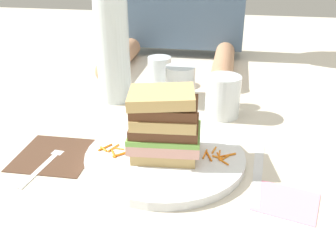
{
  "coord_description": "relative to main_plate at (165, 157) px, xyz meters",
  "views": [
    {
      "loc": [
        0.1,
        -0.58,
        0.36
      ],
      "look_at": [
        -0.01,
        0.03,
        0.06
      ],
      "focal_mm": 40.67,
      "sensor_mm": 36.0,
      "label": 1
    }
  ],
  "objects": [
    {
      "name": "napkin_pink",
      "position": [
        0.2,
        -0.09,
        -0.01
      ],
      "size": [
        0.11,
        0.1,
        0.0
      ],
      "primitive_type": "cube",
      "rotation": [
        0.0,
        0.0,
        -0.25
      ],
      "color": "pink",
      "rests_on": "ground_plane"
    },
    {
      "name": "carrot_shred_6",
      "position": [
        0.09,
        0.0,
        0.01
      ],
      "size": [
        0.02,
        0.01,
        0.0
      ],
      "primitive_type": "cylinder",
      "rotation": [
        0.0,
        1.57,
        5.94
      ],
      "color": "orange",
      "rests_on": "main_plate"
    },
    {
      "name": "empty_tumbler_0",
      "position": [
        -0.09,
        0.39,
        0.03
      ],
      "size": [
        0.06,
        0.06,
        0.08
      ],
      "primitive_type": "cylinder",
      "color": "silver",
      "rests_on": "ground_plane"
    },
    {
      "name": "carrot_shred_8",
      "position": [
        0.09,
        0.02,
        0.01
      ],
      "size": [
        0.01,
        0.02,
        0.0
      ],
      "primitive_type": "cylinder",
      "rotation": [
        0.0,
        1.57,
        4.49
      ],
      "color": "orange",
      "rests_on": "main_plate"
    },
    {
      "name": "ground_plane",
      "position": [
        0.01,
        -0.0,
        -0.01
      ],
      "size": [
        3.0,
        3.0,
        0.0
      ],
      "primitive_type": "plane",
      "color": "beige"
    },
    {
      "name": "carrot_shred_2",
      "position": [
        -0.09,
        -0.02,
        0.01
      ],
      "size": [
        0.02,
        0.02,
        0.0
      ],
      "primitive_type": "cylinder",
      "rotation": [
        0.0,
        1.57,
        2.06
      ],
      "color": "orange",
      "rests_on": "main_plate"
    },
    {
      "name": "carrot_shred_1",
      "position": [
        -0.09,
        -0.0,
        0.01
      ],
      "size": [
        0.02,
        0.0,
        0.0
      ],
      "primitive_type": "cylinder",
      "rotation": [
        0.0,
        1.57,
        6.24
      ],
      "color": "orange",
      "rests_on": "main_plate"
    },
    {
      "name": "empty_tumbler_1",
      "position": [
        -0.02,
        0.31,
        0.03
      ],
      "size": [
        0.07,
        0.07,
        0.08
      ],
      "primitive_type": "cylinder",
      "color": "silver",
      "rests_on": "ground_plane"
    },
    {
      "name": "juice_glass",
      "position": [
        0.09,
        0.22,
        0.03
      ],
      "size": [
        0.08,
        0.08,
        0.09
      ],
      "color": "white",
      "rests_on": "ground_plane"
    },
    {
      "name": "carrot_shred_11",
      "position": [
        0.1,
        0.01,
        0.01
      ],
      "size": [
        0.02,
        0.01,
        0.0
      ],
      "primitive_type": "cylinder",
      "rotation": [
        0.0,
        1.57,
        0.5
      ],
      "color": "orange",
      "rests_on": "main_plate"
    },
    {
      "name": "carrot_shred_4",
      "position": [
        -0.11,
        0.0,
        0.01
      ],
      "size": [
        0.02,
        0.03,
        0.0
      ],
      "primitive_type": "cylinder",
      "rotation": [
        0.0,
        1.57,
        1.01
      ],
      "color": "orange",
      "rests_on": "main_plate"
    },
    {
      "name": "carrot_shred_14",
      "position": [
        0.11,
        0.01,
        0.01
      ],
      "size": [
        0.02,
        0.01,
        0.0
      ],
      "primitive_type": "cylinder",
      "rotation": [
        0.0,
        1.57,
        0.56
      ],
      "color": "orange",
      "rests_on": "main_plate"
    },
    {
      "name": "water_bottle",
      "position": [
        -0.17,
        0.27,
        0.13
      ],
      "size": [
        0.08,
        0.08,
        0.31
      ],
      "color": "silver",
      "rests_on": "ground_plane"
    },
    {
      "name": "carrot_shred_15",
      "position": [
        0.1,
        -0.01,
        0.01
      ],
      "size": [
        0.02,
        0.02,
        0.0
      ],
      "primitive_type": "cylinder",
      "rotation": [
        0.0,
        1.57,
        2.38
      ],
      "color": "orange",
      "rests_on": "main_plate"
    },
    {
      "name": "carrot_shred_5",
      "position": [
        -0.08,
        -0.02,
        0.01
      ],
      "size": [
        0.02,
        0.02,
        0.0
      ],
      "primitive_type": "cylinder",
      "rotation": [
        0.0,
        1.57,
        3.89
      ],
      "color": "orange",
      "rests_on": "main_plate"
    },
    {
      "name": "sandwich",
      "position": [
        -0.0,
        -0.0,
        0.07
      ],
      "size": [
        0.13,
        0.11,
        0.12
      ],
      "color": "tan",
      "rests_on": "main_plate"
    },
    {
      "name": "carrot_shred_12",
      "position": [
        0.07,
        0.01,
        0.01
      ],
      "size": [
        0.01,
        0.03,
        0.0
      ],
      "primitive_type": "cylinder",
      "rotation": [
        0.0,
        1.57,
        4.58
      ],
      "color": "orange",
      "rests_on": "main_plate"
    },
    {
      "name": "main_plate",
      "position": [
        0.0,
        0.0,
        0.0
      ],
      "size": [
        0.29,
        0.29,
        0.02
      ],
      "primitive_type": "cylinder",
      "color": "white",
      "rests_on": "ground_plane"
    },
    {
      "name": "carrot_shred_10",
      "position": [
        0.08,
        0.0,
        0.01
      ],
      "size": [
        0.01,
        0.03,
        0.0
      ],
      "primitive_type": "cylinder",
      "rotation": [
        0.0,
        1.57,
        5.07
      ],
      "color": "orange",
      "rests_on": "main_plate"
    },
    {
      "name": "napkin_dark",
      "position": [
        -0.2,
        -0.02,
        -0.01
      ],
      "size": [
        0.14,
        0.14,
        0.0
      ],
      "primitive_type": "cube",
      "rotation": [
        0.0,
        0.0,
        0.02
      ],
      "color": "#4C3323",
      "rests_on": "ground_plane"
    },
    {
      "name": "carrot_shred_3",
      "position": [
        -0.11,
        -0.01,
        0.01
      ],
      "size": [
        0.02,
        0.01,
        0.0
      ],
      "primitive_type": "cylinder",
      "rotation": [
        0.0,
        1.57,
        5.62
      ],
      "color": "orange",
      "rests_on": "main_plate"
    },
    {
      "name": "fork",
      "position": [
        -0.21,
        -0.04,
        -0.0
      ],
      "size": [
        0.03,
        0.17,
        0.0
      ],
      "color": "silver",
      "rests_on": "napkin_dark"
    },
    {
      "name": "carrot_shred_13",
      "position": [
        0.1,
        0.01,
        0.01
      ],
      "size": [
        0.01,
        0.02,
        0.0
      ],
      "primitive_type": "cylinder",
      "rotation": [
        0.0,
        1.57,
        5.03
      ],
      "color": "orange",
      "rests_on": "main_plate"
    },
    {
      "name": "carrot_shred_0",
      "position": [
        -0.1,
        -0.0,
        0.01
      ],
      "size": [
        0.01,
        0.03,
        0.0
      ],
      "primitive_type": "cylinder",
      "rotation": [
        0.0,
        1.57,
        4.33
      ],
      "color": "orange",
      "rests_on": "main_plate"
    },
    {
      "name": "carrot_shred_9",
      "position": [
        0.11,
        -0.0,
        0.01
      ],
      "size": [
        0.02,
        0.02,
        0.0
      ],
      "primitive_type": "cylinder",
      "rotation": [
        0.0,
        1.57,
        0.9
      ],
      "color": "orange",
      "rests_on": "main_plate"
    },
    {
      "name": "carrot_shred_7",
      "position": [
        0.1,
        0.01,
        0.01
      ],
      "size": [
        0.0,
        0.03,
        0.0
      ],
      "primitive_type": "cylinder",
      "rotation": [
        0.0,
        1.57,
        4.67
      ],
      "color": "orange",
      "rests_on": "main_plate"
    },
    {
      "name": "knife",
      "position": [
        0.16,
        -0.02,
        -0.01
      ],
      "size": [
        0.03,
        0.2,
        0.0
      ],
      "color": "silver",
      "rests_on": "ground_plane"
    }
  ]
}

